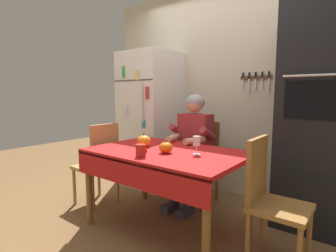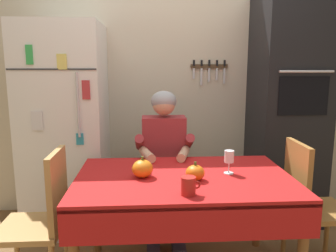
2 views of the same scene
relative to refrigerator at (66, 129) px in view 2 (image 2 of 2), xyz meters
name	(u,v)px [view 2 (image 2 of 2)]	position (x,y,z in m)	size (l,w,h in m)	color
back_wall_assembly	(176,80)	(1.00, 0.39, 0.40)	(3.70, 0.13, 2.60)	beige
refrigerator	(66,129)	(0.00, 0.00, 0.00)	(0.68, 0.71, 1.80)	white
wall_oven	(287,109)	(2.00, 0.04, 0.15)	(0.60, 0.64, 2.10)	black
dining_table	(184,189)	(0.95, -0.88, -0.24)	(1.40, 0.90, 0.74)	brown
chair_behind_person	(163,172)	(0.85, -0.09, -0.39)	(0.40, 0.40, 0.93)	brown
seated_person	(164,153)	(0.85, -0.28, -0.16)	(0.47, 0.55, 1.25)	#38384C
chair_right_side	(309,200)	(1.85, -0.78, -0.39)	(0.40, 0.40, 0.93)	#9E6B33
chair_left_side	(43,216)	(0.05, -0.92, -0.39)	(0.40, 0.40, 0.93)	tan
coffee_mug	(189,186)	(0.94, -1.19, -0.11)	(0.11, 0.08, 0.10)	#B2231E
wine_glass	(229,158)	(1.25, -0.84, -0.05)	(0.06, 0.06, 0.16)	white
pumpkin_large	(142,168)	(0.68, -0.87, -0.10)	(0.14, 0.14, 0.14)	orange
pumpkin_medium	(195,173)	(1.01, -0.95, -0.11)	(0.12, 0.12, 0.12)	orange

